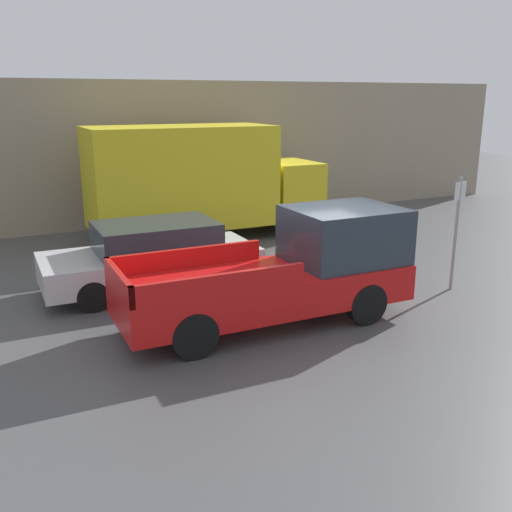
{
  "coord_description": "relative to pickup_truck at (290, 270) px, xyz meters",
  "views": [
    {
      "loc": [
        -5.91,
        -9.4,
        4.2
      ],
      "look_at": [
        -1.07,
        0.77,
        1.06
      ],
      "focal_mm": 40.0,
      "sensor_mm": 36.0,
      "label": 1
    }
  ],
  "objects": [
    {
      "name": "newspaper_box",
      "position": [
        4.69,
        9.34,
        -0.46
      ],
      "size": [
        0.45,
        0.4,
        1.06
      ],
      "color": "#194CB2",
      "rests_on": "ground"
    },
    {
      "name": "pickup_truck",
      "position": [
        0.0,
        0.0,
        0.0
      ],
      "size": [
        5.6,
        1.93,
        2.12
      ],
      "color": "red",
      "rests_on": "ground"
    },
    {
      "name": "car",
      "position": [
        -1.89,
        2.98,
        -0.22
      ],
      "size": [
        4.76,
        2.02,
        1.52
      ],
      "color": "silver",
      "rests_on": "ground"
    },
    {
      "name": "building_wall",
      "position": [
        0.81,
        9.67,
        1.38
      ],
      "size": [
        28.0,
        0.15,
        4.75
      ],
      "color": "gray",
      "rests_on": "ground"
    },
    {
      "name": "ground_plane",
      "position": [
        0.81,
        0.23,
        -0.99
      ],
      "size": [
        60.0,
        60.0,
        0.0
      ],
      "primitive_type": "plane",
      "color": "#4C4C4F"
    },
    {
      "name": "parking_sign",
      "position": [
        4.18,
        0.02,
        0.44
      ],
      "size": [
        0.3,
        0.07,
        2.54
      ],
      "color": "gray",
      "rests_on": "ground"
    },
    {
      "name": "delivery_truck",
      "position": [
        0.72,
        7.17,
        0.81
      ],
      "size": [
        7.14,
        2.49,
        3.4
      ],
      "color": "gold",
      "rests_on": "ground"
    }
  ]
}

